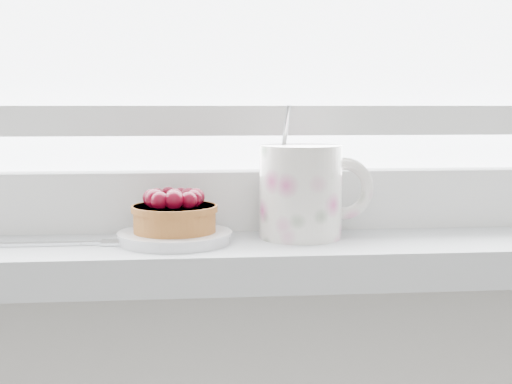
{
  "coord_description": "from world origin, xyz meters",
  "views": [
    {
      "loc": [
        -0.05,
        1.12,
        1.09
      ],
      "look_at": [
        0.03,
        1.88,
        0.99
      ],
      "focal_mm": 50.0,
      "sensor_mm": 36.0,
      "label": 1
    }
  ],
  "objects": [
    {
      "name": "raspberry_tart",
      "position": [
        -0.06,
        1.88,
        0.97
      ],
      "size": [
        0.09,
        0.09,
        0.05
      ],
      "color": "#955320",
      "rests_on": "saucer"
    },
    {
      "name": "saucer",
      "position": [
        -0.06,
        1.88,
        0.95
      ],
      "size": [
        0.12,
        0.12,
        0.01
      ],
      "primitive_type": "cylinder",
      "color": "white",
      "rests_on": "windowsill"
    },
    {
      "name": "floral_mug",
      "position": [
        0.08,
        1.9,
        0.99
      ],
      "size": [
        0.14,
        0.1,
        0.15
      ],
      "color": "silver",
      "rests_on": "windowsill"
    },
    {
      "name": "fork",
      "position": [
        -0.18,
        1.88,
        0.94
      ],
      "size": [
        0.2,
        0.03,
        0.0
      ],
      "color": "silver",
      "rests_on": "windowsill"
    }
  ]
}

